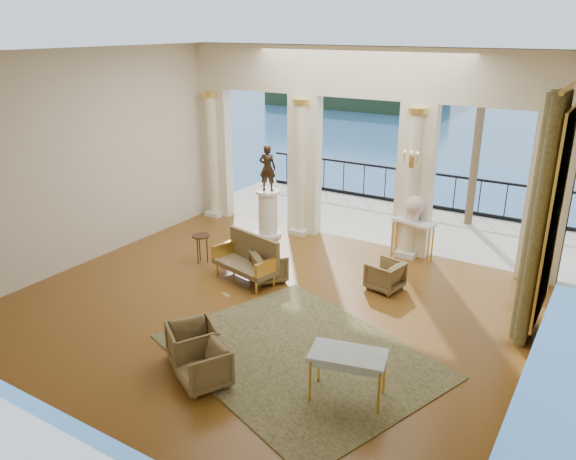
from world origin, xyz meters
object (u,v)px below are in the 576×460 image
Objects in this scene: armchair_b at (203,364)px; side_table at (201,239)px; armchair_c at (385,274)px; pedestal at (268,214)px; armchair_a at (192,342)px; settee at (248,258)px; statue at (267,168)px; console_table at (413,227)px; game_table at (348,358)px; armchair_d at (269,265)px.

side_table is (-2.92, 3.45, 0.20)m from armchair_b.
pedestal is at bearing -98.76° from armchair_c.
settee is (-1.04, 2.93, 0.11)m from armchair_a.
armchair_b is 3.61m from settee.
console_table is (3.52, 0.46, -0.98)m from statue.
statue is 3.68m from console_table.
pedestal is at bearing 81.22° from side_table.
game_table is at bearing -28.71° from side_table.
side_table is (-4.81, 2.64, -0.10)m from game_table.
armchair_a is 0.62× the size of pedestal.
pedestal is (-3.60, 1.29, 0.24)m from armchair_c.
game_table is 5.49m from side_table.
pedestal is (-2.09, 5.25, 0.20)m from armchair_a.
armchair_d is 2.59m from pedestal.
side_table is at bearing -66.83° from armchair_c.
game_table is 6.55m from pedestal.
armchair_a is 0.47× the size of settee.
statue is (-3.60, 1.29, 1.40)m from armchair_c.
armchair_b is at bearing -49.80° from side_table.
pedestal is at bearing 57.33° from armchair_a.
pedestal is 3.55m from console_table.
armchair_c is at bearing -119.95° from armchair_d.
statue is 1.10× the size of console_table.
console_table is at bearing 110.20° from armchair_b.
console_table is at bearing 170.21° from statue.
armchair_a is 1.07× the size of armchair_d.
statue is (0.00, -0.00, 1.16)m from pedestal.
statue is 1.75× the size of side_table.
armchair_a is at bearing 174.40° from armchair_b.
side_table is (-3.85, -2.61, -0.20)m from console_table.
armchair_d is at bearing 137.36° from armchair_b.
armchair_d is 0.44m from settee.
pedestal reaches higher than armchair_d.
settee is at bearing -65.63° from pedestal.
pedestal is (-4.48, 4.78, -0.08)m from game_table.
statue is at bearing 81.22° from side_table.
armchair_b is at bearing -88.90° from armchair_a.
settee is 3.73m from console_table.
statue is at bearing 57.33° from armchair_a.
console_table is at bearing -166.32° from armchair_c.
settee reaches higher than side_table.
statue reaches higher than armchair_b.
side_table is at bearing -98.78° from pedestal.
game_table is at bearing 52.16° from armchair_b.
pedestal is at bearing 119.17° from game_table.
side_table is (-3.93, -0.86, 0.23)m from armchair_c.
armchair_c is (1.02, 4.31, -0.03)m from armchair_b.
armchair_a is 4.24m from armchair_c.
armchair_b is at bearing -51.59° from settee.
pedestal is (-1.05, 2.32, 0.10)m from settee.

